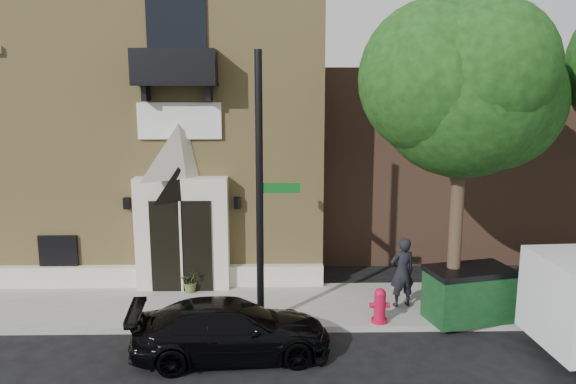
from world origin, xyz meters
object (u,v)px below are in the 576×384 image
object	(u,v)px
black_sedan	(231,330)
street_sign	(260,192)
fire_hydrant	(380,306)
pedestrian_near	(402,272)
dumpster	(468,293)

from	to	relation	value
black_sedan	street_sign	size ratio (longest dim) A/B	0.67
black_sedan	fire_hydrant	world-z (taller)	black_sedan
black_sedan	fire_hydrant	xyz separation A→B (m)	(3.51, 1.39, -0.05)
street_sign	fire_hydrant	xyz separation A→B (m)	(2.89, -0.01, -2.85)
pedestrian_near	street_sign	bearing A→B (deg)	1.93
pedestrian_near	dumpster	bearing A→B (deg)	134.97
street_sign	dumpster	distance (m)	5.73
black_sedan	street_sign	world-z (taller)	street_sign
dumpster	fire_hydrant	bearing A→B (deg)	170.24
fire_hydrant	pedestrian_near	distance (m)	1.37
dumpster	black_sedan	bearing A→B (deg)	-178.40
dumpster	pedestrian_near	bearing A→B (deg)	135.18
black_sedan	pedestrian_near	size ratio (longest dim) A/B	2.34
pedestrian_near	black_sedan	bearing A→B (deg)	15.94
black_sedan	fire_hydrant	size ratio (longest dim) A/B	4.96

